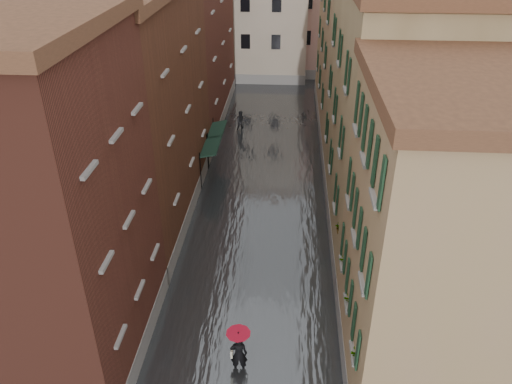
% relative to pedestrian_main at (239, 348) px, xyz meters
% --- Properties ---
extents(ground, '(120.00, 120.00, 0.00)m').
position_rel_pedestrian_main_xyz_m(ground, '(0.10, 2.68, -1.24)').
color(ground, '#565658').
rests_on(ground, ground).
extents(floodwater, '(10.00, 60.00, 0.20)m').
position_rel_pedestrian_main_xyz_m(floodwater, '(0.10, 15.68, -1.14)').
color(floodwater, '#3F4246').
rests_on(floodwater, ground).
extents(building_left_near, '(6.00, 8.00, 13.00)m').
position_rel_pedestrian_main_xyz_m(building_left_near, '(-6.90, 0.68, 5.26)').
color(building_left_near, brown).
rests_on(building_left_near, ground).
extents(building_left_mid, '(6.00, 14.00, 12.50)m').
position_rel_pedestrian_main_xyz_m(building_left_mid, '(-6.90, 11.68, 5.01)').
color(building_left_mid, '#572D1B').
rests_on(building_left_mid, ground).
extents(building_left_far, '(6.00, 16.00, 14.00)m').
position_rel_pedestrian_main_xyz_m(building_left_far, '(-6.90, 26.68, 5.76)').
color(building_left_far, brown).
rests_on(building_left_far, ground).
extents(building_right_near, '(6.00, 8.00, 11.50)m').
position_rel_pedestrian_main_xyz_m(building_right_near, '(7.10, 0.68, 4.51)').
color(building_right_near, '#A38454').
rests_on(building_right_near, ground).
extents(building_right_mid, '(6.00, 14.00, 13.00)m').
position_rel_pedestrian_main_xyz_m(building_right_mid, '(7.10, 11.68, 5.26)').
color(building_right_mid, tan).
rests_on(building_right_mid, ground).
extents(building_right_far, '(6.00, 16.00, 11.50)m').
position_rel_pedestrian_main_xyz_m(building_right_far, '(7.10, 26.68, 4.51)').
color(building_right_far, '#A38454').
rests_on(building_right_far, ground).
extents(building_end_cream, '(12.00, 9.00, 13.00)m').
position_rel_pedestrian_main_xyz_m(building_end_cream, '(-2.90, 40.68, 5.26)').
color(building_end_cream, beige).
rests_on(building_end_cream, ground).
extents(building_end_pink, '(10.00, 9.00, 12.00)m').
position_rel_pedestrian_main_xyz_m(building_end_pink, '(6.10, 42.68, 4.76)').
color(building_end_pink, tan).
rests_on(building_end_pink, ground).
extents(awning_near, '(1.09, 3.17, 2.80)m').
position_rel_pedestrian_main_xyz_m(awning_near, '(-3.39, 15.69, 1.23)').
color(awning_near, black).
rests_on(awning_near, ground).
extents(awning_far, '(1.09, 3.04, 2.80)m').
position_rel_pedestrian_main_xyz_m(awning_far, '(-3.39, 18.46, 1.23)').
color(awning_far, black).
rests_on(awning_far, ground).
extents(window_planters, '(0.59, 8.39, 0.84)m').
position_rel_pedestrian_main_xyz_m(window_planters, '(4.22, 1.99, 2.27)').
color(window_planters, brown).
rests_on(window_planters, ground).
extents(pedestrian_main, '(0.96, 0.96, 2.06)m').
position_rel_pedestrian_main_xyz_m(pedestrian_main, '(0.00, 0.00, 0.00)').
color(pedestrian_main, black).
rests_on(pedestrian_main, ground).
extents(pedestrian_far, '(1.07, 0.95, 1.82)m').
position_rel_pedestrian_main_xyz_m(pedestrian_far, '(-2.21, 24.03, -0.33)').
color(pedestrian_far, black).
rests_on(pedestrian_far, ground).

